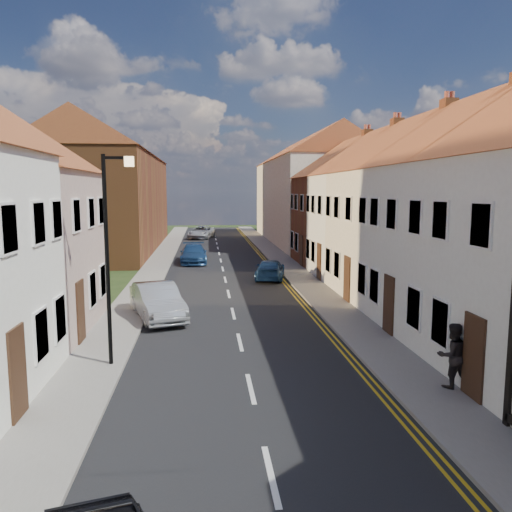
{
  "coord_description": "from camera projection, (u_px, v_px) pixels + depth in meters",
  "views": [
    {
      "loc": [
        -1.13,
        5.66,
        5.12
      ],
      "look_at": [
        1.16,
        27.97,
        2.17
      ],
      "focal_mm": 35.0,
      "sensor_mm": 36.0,
      "label": 1
    }
  ],
  "objects": [
    {
      "name": "cottage_r_cream_far",
      "position": [
        355.0,
        200.0,
        34.71
      ],
      "size": [
        8.3,
        6.0,
        9.0
      ],
      "color": "brown",
      "rests_on": "ground"
    },
    {
      "name": "road",
      "position": [
        229.0,
        294.0,
        24.79
      ],
      "size": [
        7.0,
        90.0,
        0.02
      ],
      "primitive_type": "cube",
      "color": "black",
      "rests_on": "ground"
    },
    {
      "name": "car_far",
      "position": [
        194.0,
        254.0,
        35.46
      ],
      "size": [
        1.91,
        4.55,
        1.31
      ],
      "primitive_type": "imported",
      "rotation": [
        0.0,
        0.0,
        0.02
      ],
      "color": "navy",
      "rests_on": "ground"
    },
    {
      "name": "pavement_left",
      "position": [
        139.0,
        295.0,
        24.34
      ],
      "size": [
        1.8,
        90.0,
        0.12
      ],
      "primitive_type": "cube",
      "color": "#9B938D",
      "rests_on": "ground"
    },
    {
      "name": "lamppost",
      "position": [
        110.0,
        247.0,
        14.08
      ],
      "size": [
        0.88,
        0.15,
        6.0
      ],
      "color": "black",
      "rests_on": "pavement_left"
    },
    {
      "name": "car_mid",
      "position": [
        157.0,
        301.0,
        19.96
      ],
      "size": [
        2.74,
        4.58,
        1.42
      ],
      "primitive_type": "imported",
      "rotation": [
        0.0,
        0.0,
        0.31
      ],
      "color": "#939599",
      "rests_on": "ground"
    },
    {
      "name": "car_distant",
      "position": [
        201.0,
        232.0,
        53.44
      ],
      "size": [
        3.32,
        5.26,
        1.35
      ],
      "primitive_type": "imported",
      "rotation": [
        0.0,
        0.0,
        -0.23
      ],
      "color": "#B5B7BD",
      "rests_on": "ground"
    },
    {
      "name": "cottage_r_pink",
      "position": [
        421.0,
        204.0,
        24.06
      ],
      "size": [
        8.3,
        6.0,
        9.0
      ],
      "color": "white",
      "rests_on": "ground"
    },
    {
      "name": "block_left_far",
      "position": [
        109.0,
        188.0,
        42.88
      ],
      "size": [
        8.3,
        24.2,
        10.5
      ],
      "color": "brown",
      "rests_on": "ground"
    },
    {
      "name": "car_far_b",
      "position": [
        270.0,
        270.0,
        28.93
      ],
      "size": [
        2.31,
        4.13,
        1.13
      ],
      "primitive_type": "imported",
      "rotation": [
        0.0,
        0.0,
        2.95
      ],
      "color": "navy",
      "rests_on": "ground"
    },
    {
      "name": "pavement_right",
      "position": [
        315.0,
        291.0,
        25.23
      ],
      "size": [
        1.8,
        90.0,
        0.12
      ],
      "primitive_type": "cube",
      "color": "#9B938D",
      "rests_on": "ground"
    },
    {
      "name": "pedestrian_right",
      "position": [
        452.0,
        355.0,
        12.68
      ],
      "size": [
        0.86,
        0.7,
        1.68
      ],
      "primitive_type": "imported",
      "rotation": [
        0.0,
        0.0,
        3.22
      ],
      "color": "black",
      "rests_on": "pavement_right"
    },
    {
      "name": "cottage_r_white_far",
      "position": [
        382.0,
        201.0,
        29.39
      ],
      "size": [
        8.3,
        5.2,
        9.0
      ],
      "color": "white",
      "rests_on": "ground"
    },
    {
      "name": "cottage_r_cream_mid",
      "position": [
        483.0,
        208.0,
        18.74
      ],
      "size": [
        8.3,
        5.2,
        9.0
      ],
      "color": "white",
      "rests_on": "ground"
    },
    {
      "name": "block_right_far",
      "position": [
        309.0,
        189.0,
        49.7
      ],
      "size": [
        8.3,
        24.2,
        10.5
      ],
      "color": "white",
      "rests_on": "ground"
    }
  ]
}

